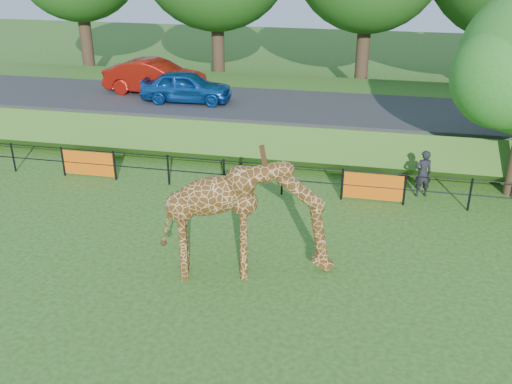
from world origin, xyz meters
TOP-DOWN VIEW (x-y plane):
  - ground at (0.00, 0.00)m, footprint 90.00×90.00m
  - giraffe at (-0.02, 3.01)m, footprint 4.41×1.85m
  - perimeter_fence at (0.00, 8.00)m, footprint 28.07×0.10m
  - embankment at (0.00, 15.50)m, footprint 40.00×9.00m
  - road at (0.00, 14.00)m, footprint 40.00×5.00m
  - car_blue at (-5.09, 13.56)m, footprint 3.94×1.75m
  - car_red at (-6.90, 14.63)m, footprint 4.66×1.92m
  - visitor at (4.58, 8.86)m, footprint 0.68×0.56m

SIDE VIEW (x-z plane):
  - ground at x=0.00m, z-range 0.00..0.00m
  - perimeter_fence at x=0.00m, z-range 0.00..1.10m
  - embankment at x=0.00m, z-range 0.00..1.30m
  - visitor at x=4.58m, z-range 0.00..1.61m
  - road at x=0.00m, z-range 1.30..1.42m
  - giraffe at x=-0.02m, z-range 0.00..3.11m
  - car_blue at x=-5.09m, z-range 1.42..2.74m
  - car_red at x=-6.90m, z-range 1.42..2.92m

